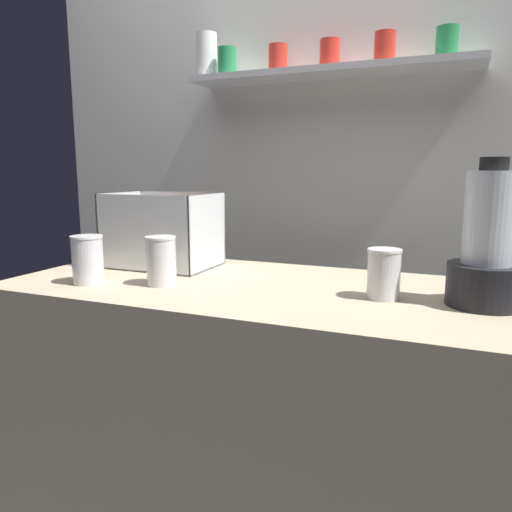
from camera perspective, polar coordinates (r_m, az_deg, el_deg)
counter at (r=1.53m, az=0.00°, el=-19.99°), size 1.40×0.64×0.90m
back_wall_unit at (r=2.05m, az=8.31°, el=11.27°), size 2.60×0.24×2.50m
carrot_display_bin at (r=1.63m, az=-10.94°, el=1.55°), size 0.34×0.24×0.24m
blender_pitcher at (r=1.24m, az=25.48°, el=0.49°), size 0.17×0.17×0.34m
juice_cup_beet_far_left at (r=1.44m, az=-19.13°, el=-0.76°), size 0.09×0.09×0.14m
juice_cup_orange_left at (r=1.36m, az=-11.06°, el=-0.87°), size 0.08×0.08×0.14m
juice_cup_beet_middle at (r=1.24m, az=14.75°, el=-2.41°), size 0.08×0.08×0.12m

